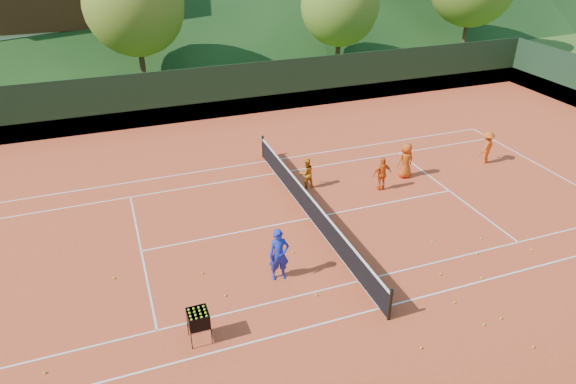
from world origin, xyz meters
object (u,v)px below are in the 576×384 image
object	(u,v)px
student_c	(406,160)
student_d	(487,147)
coach	(279,255)
student_b	(382,174)
ball_hopper	(198,319)
student_a	(306,173)
tennis_net	(311,207)

from	to	relation	value
student_c	student_d	distance (m)	4.35
coach	student_b	world-z (taller)	coach
student_b	ball_hopper	world-z (taller)	student_b
coach	student_c	xyz separation A→B (m)	(7.63, 4.87, -0.10)
student_a	student_b	world-z (taller)	student_b
student_c	student_b	bearing A→B (deg)	18.81
tennis_net	student_b	bearing A→B (deg)	16.84
coach	tennis_net	world-z (taller)	coach
student_c	ball_hopper	bearing A→B (deg)	27.29
student_a	tennis_net	size ratio (longest dim) A/B	0.11
coach	ball_hopper	xyz separation A→B (m)	(-2.96, -1.83, -0.16)
coach	student_a	bearing A→B (deg)	65.79
student_b	student_d	xyz separation A→B (m)	(5.91, 0.70, 0.03)
student_c	tennis_net	bearing A→B (deg)	13.95
student_c	student_a	bearing A→B (deg)	-12.61
student_c	student_d	xyz separation A→B (m)	(4.35, 0.01, -0.03)
student_a	ball_hopper	bearing A→B (deg)	44.06
coach	ball_hopper	size ratio (longest dim) A/B	1.81
student_d	tennis_net	world-z (taller)	student_d
tennis_net	coach	bearing A→B (deg)	-127.58
student_a	student_c	size ratio (longest dim) A/B	0.84
student_a	student_d	world-z (taller)	student_d
student_b	student_c	bearing A→B (deg)	-158.37
student_a	ball_hopper	size ratio (longest dim) A/B	1.35
student_a	ball_hopper	xyz separation A→B (m)	(-6.11, -7.30, 0.07)
coach	tennis_net	xyz separation A→B (m)	(2.35, 3.05, -0.40)
student_b	tennis_net	size ratio (longest dim) A/B	0.12
student_d	ball_hopper	world-z (taller)	student_d
student_d	tennis_net	bearing A→B (deg)	-12.76
student_a	student_d	distance (m)	8.85
coach	student_d	xyz separation A→B (m)	(11.98, 4.87, -0.13)
coach	ball_hopper	world-z (taller)	coach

